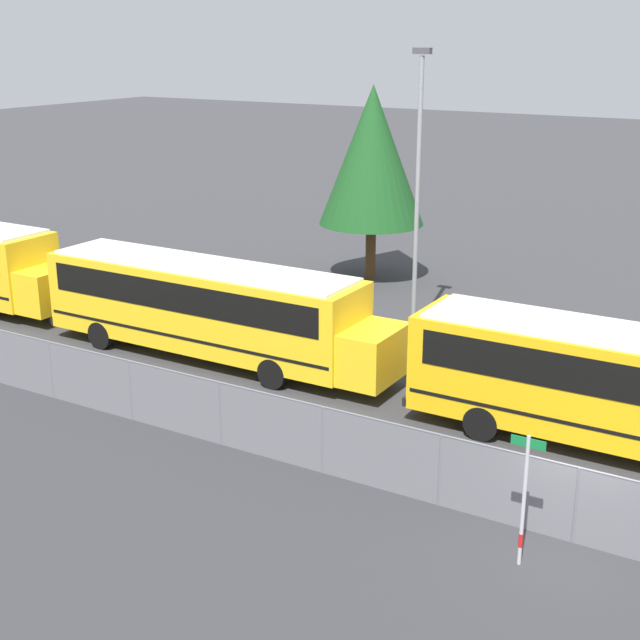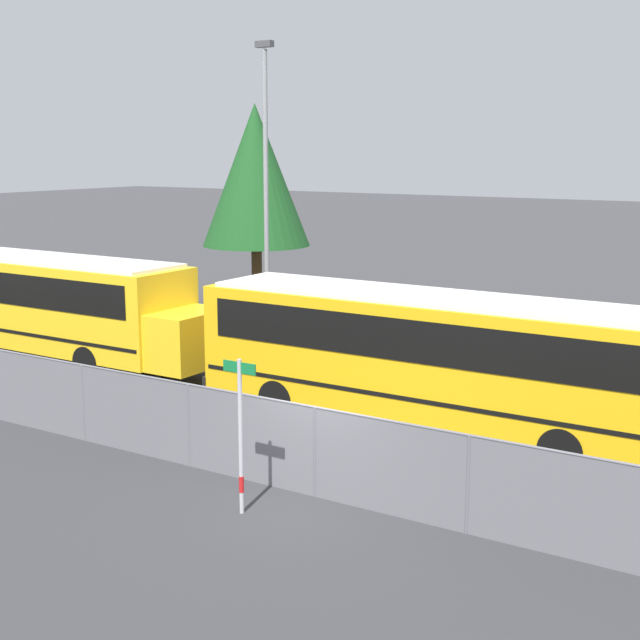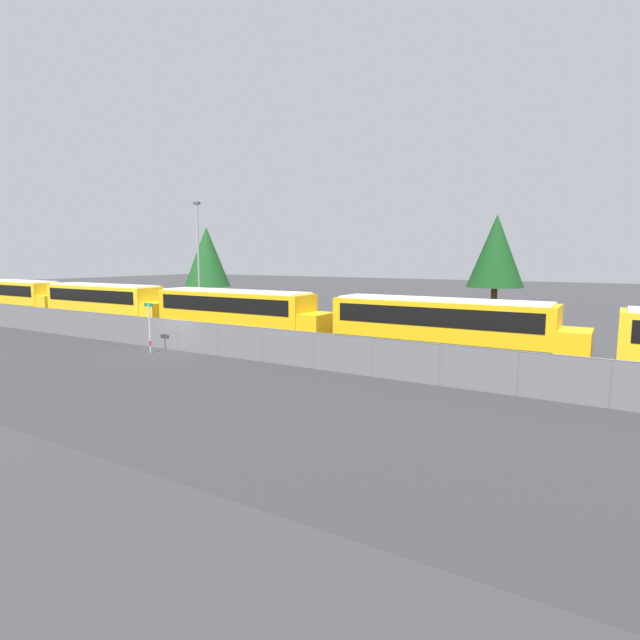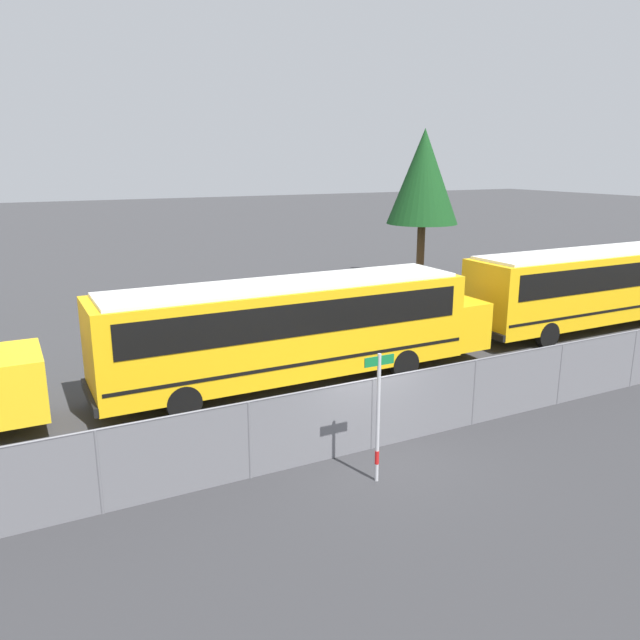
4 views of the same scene
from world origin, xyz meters
The scene contains 11 objects.
ground_plane centered at (0.00, 0.00, 0.00)m, with size 200.00×200.00×0.00m, color #38383A.
road_strip centered at (0.00, -6.00, 0.00)m, with size 113.67×12.00×0.01m.
fence centered at (0.00, 0.00, 0.91)m, with size 79.74×0.07×1.78m.
school_bus_0 centered at (-26.91, 5.20, 1.89)m, with size 12.76×2.54×3.19m.
school_bus_1 centered at (-13.42, 5.05, 1.89)m, with size 12.76×2.54×3.19m.
school_bus_2 centered at (0.29, 4.87, 1.89)m, with size 12.76×2.54×3.19m.
school_bus_3 centered at (13.86, 5.25, 1.89)m, with size 12.76×2.54×3.19m.
street_sign centered at (-0.71, -1.35, 1.52)m, with size 0.70×0.09×2.85m.
light_pole centered at (-8.61, 10.50, 5.29)m, with size 0.60×0.24×9.80m.
tree_0 centered at (-13.47, 16.54, 5.35)m, with size 4.46×4.46×8.26m.
tree_1 centered at (13.78, 17.02, 5.72)m, with size 3.94×3.94×8.31m.
Camera 3 is at (21.53, -19.85, 5.29)m, focal length 28.00 mm.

